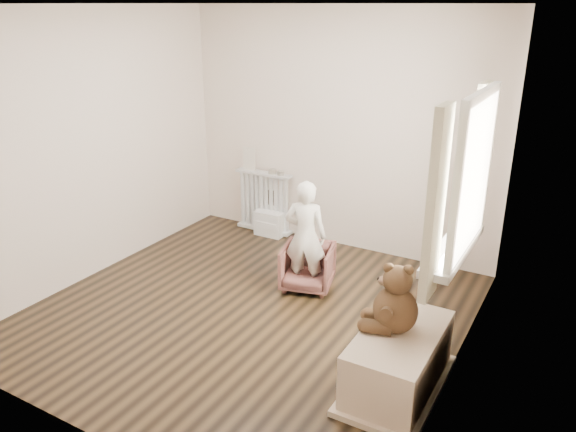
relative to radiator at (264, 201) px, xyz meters
The scene contains 20 objects.
floor 1.94m from the radiator, 62.25° to the right, with size 3.60×3.60×0.01m, color black.
ceiling 2.91m from the radiator, 62.25° to the right, with size 3.60×3.60×0.01m, color white.
back_wall 1.27m from the radiator, ahead, with size 3.60×0.02×2.60m, color white.
front_wall 3.70m from the radiator, 75.75° to the right, with size 3.60×0.02×2.60m, color white.
left_wall 2.12m from the radiator, 118.61° to the right, with size 0.02×3.60×2.60m, color white.
right_wall 3.29m from the radiator, 32.05° to the right, with size 0.02×3.60×2.60m, color white.
window 3.17m from the radiator, 27.56° to the right, with size 0.03×0.90×1.10m, color white.
window_sill 2.94m from the radiator, 28.39° to the right, with size 0.22×1.10×0.06m, color silver.
curtain_left 3.35m from the radiator, 37.58° to the right, with size 0.06×0.26×1.30m, color #BDB795.
curtain_right 2.84m from the radiator, 17.73° to the right, with size 0.06×0.26×1.30m, color #BDB795.
radiator is the anchor object (origin of this frame).
paper_doll 0.53m from the radiator, behind, with size 0.16×0.01×0.27m, color beige.
tin_a 0.40m from the radiator, ahead, with size 0.09×0.09×0.05m, color #A59E8C.
tin_b 0.44m from the radiator, ahead, with size 0.08×0.08×0.05m, color #A59E8C.
toy_vanity 0.17m from the radiator, 14.53° to the right, with size 0.35×0.25×0.54m, color silver.
armchair 1.53m from the radiator, 41.95° to the right, with size 0.47×0.48×0.44m, color #572F29.
child 1.56m from the radiator, 43.32° to the right, with size 0.39×0.26×1.08m, color white.
toy_bench 3.16m from the radiator, 40.39° to the right, with size 0.51×0.97×0.46m, color beige.
teddy_bear 3.12m from the radiator, 40.83° to the right, with size 0.41×0.32×0.50m, color #362313, non-canonical shape.
plush_cat 2.82m from the radiator, 22.32° to the right, with size 0.15×0.25×0.21m, color slate, non-canonical shape.
Camera 1 is at (2.51, -3.67, 2.60)m, focal length 35.00 mm.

